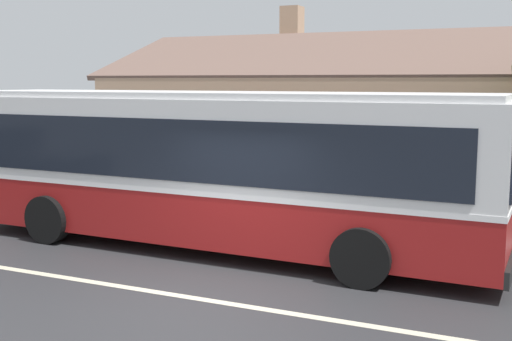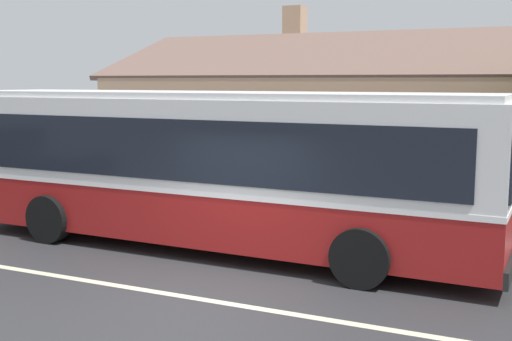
% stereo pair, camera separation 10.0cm
% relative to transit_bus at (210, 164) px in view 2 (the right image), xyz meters
% --- Properties ---
extents(ground_plane, '(300.00, 300.00, 0.00)m').
position_rel_transit_bus_xyz_m(ground_plane, '(1.31, -2.90, -1.68)').
color(ground_plane, '#2D2D30').
extents(sidewalk_far, '(60.00, 3.00, 0.15)m').
position_rel_transit_bus_xyz_m(sidewalk_far, '(1.31, 3.10, -1.60)').
color(sidewalk_far, gray).
rests_on(sidewalk_far, ground).
extents(lane_divider_stripe, '(60.00, 0.16, 0.01)m').
position_rel_transit_bus_xyz_m(lane_divider_stripe, '(1.31, -2.90, -1.67)').
color(lane_divider_stripe, beige).
rests_on(lane_divider_stripe, ground).
extents(community_building, '(21.05, 9.22, 5.99)m').
position_rel_transit_bus_xyz_m(community_building, '(3.11, 10.05, 0.15)').
color(community_building, tan).
rests_on(community_building, ground).
extents(transit_bus, '(11.53, 2.96, 3.12)m').
position_rel_transit_bus_xyz_m(transit_bus, '(0.00, 0.00, 0.00)').
color(transit_bus, maroon).
rests_on(transit_bus, ground).
extents(bench_by_building, '(1.73, 0.51, 0.94)m').
position_rel_transit_bus_xyz_m(bench_by_building, '(-5.83, 2.67, -1.11)').
color(bench_by_building, brown).
rests_on(bench_by_building, sidewalk_far).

